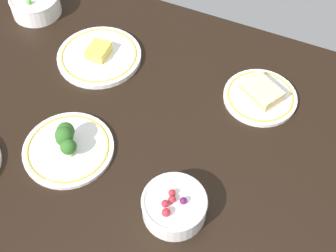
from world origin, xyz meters
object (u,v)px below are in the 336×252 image
object	(u,v)px
plate_sandwich	(260,95)
plate_broccoli	(68,146)
plate_cheese	(99,56)
bowl_berries	(174,206)
bowl_peas	(35,4)

from	to	relation	value
plate_sandwich	plate_broccoli	bearing A→B (deg)	-136.61
plate_cheese	bowl_berries	bearing A→B (deg)	-41.91
plate_cheese	plate_broccoli	world-z (taller)	plate_broccoli
plate_sandwich	plate_broccoli	distance (cm)	49.02
bowl_peas	plate_sandwich	bearing A→B (deg)	-3.77
plate_sandwich	bowl_peas	bearing A→B (deg)	176.23
plate_sandwich	bowl_peas	xyz separation A→B (cm)	(-70.35, 4.64, 1.87)
plate_broccoli	bowl_berries	bearing A→B (deg)	-8.45
plate_cheese	bowl_berries	size ratio (longest dim) A/B	1.65
plate_sandwich	bowl_peas	world-z (taller)	bowl_peas
plate_cheese	plate_broccoli	size ratio (longest dim) A/B	1.07
plate_sandwich	bowl_berries	size ratio (longest dim) A/B	1.35
plate_sandwich	plate_broccoli	size ratio (longest dim) A/B	0.88
plate_sandwich	plate_broccoli	world-z (taller)	plate_broccoli
plate_cheese	plate_broccoli	bearing A→B (deg)	-73.86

